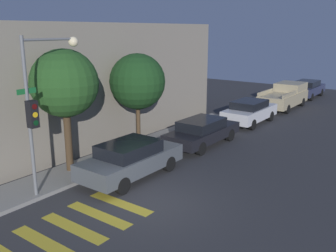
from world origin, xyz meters
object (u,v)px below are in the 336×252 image
at_px(traffic_light_pole, 41,96).
at_px(sedan_near_corner, 131,159).
at_px(sedan_tail_of_row, 307,88).
at_px(tree_midblock, 137,82).
at_px(tree_near_corner, 64,84).
at_px(sedan_middle, 202,131).
at_px(sedan_far_end, 250,111).
at_px(pickup_truck, 285,96).

relative_size(traffic_light_pole, sedan_near_corner, 1.23).
distance_m(traffic_light_pole, sedan_near_corner, 4.26).
bearing_deg(sedan_tail_of_row, sedan_near_corner, 180.00).
xyz_separation_m(traffic_light_pole, tree_midblock, (6.05, 1.03, -0.27)).
height_order(sedan_tail_of_row, tree_near_corner, tree_near_corner).
bearing_deg(tree_near_corner, sedan_middle, -19.34).
relative_size(sedan_tail_of_row, tree_near_corner, 0.93).
xyz_separation_m(sedan_middle, sedan_tail_of_row, (17.20, -0.00, 0.05)).
height_order(traffic_light_pole, tree_midblock, traffic_light_pole).
relative_size(sedan_far_end, pickup_truck, 0.84).
bearing_deg(pickup_truck, sedan_tail_of_row, -0.00).
relative_size(sedan_far_end, sedan_tail_of_row, 0.95).
xyz_separation_m(sedan_near_corner, pickup_truck, (17.14, 0.00, 0.11)).
distance_m(sedan_near_corner, sedan_tail_of_row, 22.58).
distance_m(sedan_tail_of_row, tree_midblock, 19.78).
bearing_deg(traffic_light_pole, pickup_truck, -3.62).
relative_size(sedan_middle, tree_near_corner, 0.93).
bearing_deg(tree_midblock, sedan_tail_of_row, -6.74).
xyz_separation_m(sedan_far_end, pickup_truck, (6.15, -0.00, 0.11)).
relative_size(sedan_middle, sedan_far_end, 1.05).
distance_m(sedan_middle, tree_midblock, 4.14).
xyz_separation_m(sedan_middle, tree_near_corner, (-6.56, 2.30, 2.97)).
xyz_separation_m(sedan_near_corner, tree_near_corner, (-1.17, 2.30, 2.91)).
bearing_deg(sedan_far_end, tree_midblock, 163.75).
height_order(sedan_far_end, tree_midblock, tree_midblock).
distance_m(traffic_light_pole, tree_near_corner, 2.05).
relative_size(traffic_light_pole, tree_near_corner, 1.10).
bearing_deg(sedan_near_corner, traffic_light_pole, 156.66).
bearing_deg(sedan_far_end, traffic_light_pole, 174.79).
xyz_separation_m(sedan_middle, pickup_truck, (11.76, -0.00, 0.16)).
relative_size(pickup_truck, tree_near_corner, 1.05).
relative_size(sedan_near_corner, tree_midblock, 0.97).
relative_size(traffic_light_pole, sedan_middle, 1.19).
bearing_deg(pickup_truck, tree_midblock, 170.69).
relative_size(pickup_truck, tree_midblock, 1.13).
distance_m(sedan_far_end, pickup_truck, 6.15).
relative_size(sedan_far_end, tree_midblock, 0.95).
height_order(sedan_middle, sedan_tail_of_row, sedan_tail_of_row).
height_order(sedan_near_corner, tree_midblock, tree_midblock).
height_order(sedan_near_corner, sedan_far_end, sedan_near_corner).
distance_m(traffic_light_pole, tree_midblock, 6.14).
distance_m(pickup_truck, sedan_tail_of_row, 5.44).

